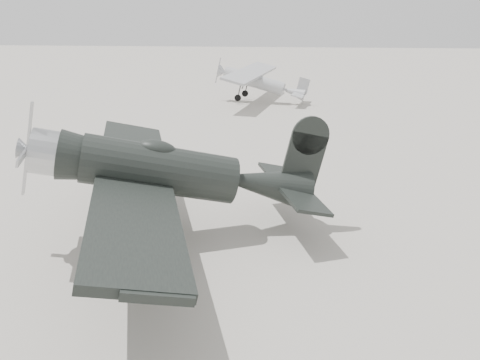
# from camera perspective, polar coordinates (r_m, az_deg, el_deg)

# --- Properties ---
(ground) EXTENTS (160.00, 160.00, 0.00)m
(ground) POSITION_cam_1_polar(r_m,az_deg,el_deg) (17.52, -5.56, -4.93)
(ground) COLOR #A19A8F
(ground) RESTS_ON ground
(lowwing_monoplane) EXTENTS (9.92, 13.62, 4.41)m
(lowwing_monoplane) POSITION_cam_1_polar(r_m,az_deg,el_deg) (15.53, -8.01, 0.89)
(lowwing_monoplane) COLOR black
(lowwing_monoplane) RESTS_ON ground
(highwing_monoplane) EXTENTS (7.76, 10.86, 3.07)m
(highwing_monoplane) POSITION_cam_1_polar(r_m,az_deg,el_deg) (39.09, 2.20, 12.21)
(highwing_monoplane) COLOR #989A9D
(highwing_monoplane) RESTS_ON ground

